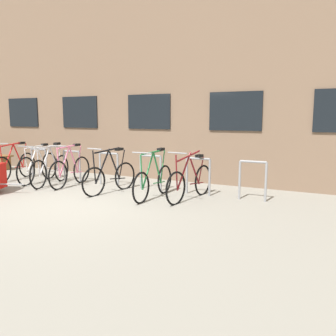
{
  "coord_description": "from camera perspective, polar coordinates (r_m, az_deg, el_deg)",
  "views": [
    {
      "loc": [
        4.77,
        -5.18,
        1.72
      ],
      "look_at": [
        1.38,
        1.6,
        0.6
      ],
      "focal_mm": 37.41,
      "sensor_mm": 36.0,
      "label": 1
    }
  ],
  "objects": [
    {
      "name": "ground_plane",
      "position": [
        7.25,
        -15.64,
        -5.62
      ],
      "size": [
        42.0,
        42.0,
        0.0
      ],
      "primitive_type": "plane",
      "color": "gray"
    },
    {
      "name": "storefront_building",
      "position": [
        12.94,
        4.95,
        14.8
      ],
      "size": [
        28.0,
        7.16,
        6.32
      ],
      "color": "#7A604C",
      "rests_on": "ground"
    },
    {
      "name": "bike_rack",
      "position": [
        8.54,
        -6.37,
        0.18
      ],
      "size": [
        6.59,
        0.05,
        0.83
      ],
      "color": "gray",
      "rests_on": "ground"
    },
    {
      "name": "bicycle_pink",
      "position": [
        9.04,
        -15.61,
        -0.36
      ],
      "size": [
        0.44,
        1.66,
        1.06
      ],
      "color": "black",
      "rests_on": "ground"
    },
    {
      "name": "bicycle_red",
      "position": [
        10.46,
        -23.67,
        0.4
      ],
      "size": [
        0.49,
        1.7,
        1.05
      ],
      "color": "black",
      "rests_on": "ground"
    },
    {
      "name": "bicycle_maroon",
      "position": [
        7.29,
        3.65,
        -2.22
      ],
      "size": [
        0.44,
        1.75,
        1.05
      ],
      "color": "black",
      "rests_on": "ground"
    },
    {
      "name": "bicycle_white",
      "position": [
        9.84,
        -20.4,
        0.18
      ],
      "size": [
        0.54,
        1.75,
        1.01
      ],
      "color": "black",
      "rests_on": "ground"
    },
    {
      "name": "bicycle_silver",
      "position": [
        9.35,
        -18.59,
        -0.18
      ],
      "size": [
        0.58,
        1.76,
        1.06
      ],
      "color": "black",
      "rests_on": "ground"
    },
    {
      "name": "bicycle_black",
      "position": [
        8.03,
        -9.42,
        -1.34
      ],
      "size": [
        0.46,
        1.61,
        1.06
      ],
      "color": "black",
      "rests_on": "ground"
    },
    {
      "name": "bicycle_green",
      "position": [
        7.44,
        -2.36,
        -2.01
      ],
      "size": [
        0.44,
        1.7,
        1.06
      ],
      "color": "black",
      "rests_on": "ground"
    }
  ]
}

